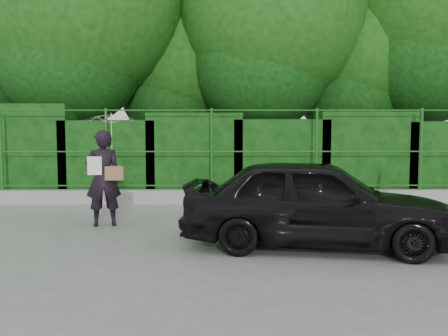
{
  "coord_description": "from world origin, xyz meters",
  "views": [
    {
      "loc": [
        0.57,
        -7.75,
        1.99
      ],
      "look_at": [
        0.64,
        1.3,
        1.1
      ],
      "focal_mm": 45.0,
      "sensor_mm": 36.0,
      "label": 1
    }
  ],
  "objects": [
    {
      "name": "ground",
      "position": [
        0.0,
        0.0,
        0.0
      ],
      "size": [
        80.0,
        80.0,
        0.0
      ],
      "primitive_type": "plane",
      "color": "gray"
    },
    {
      "name": "kerb",
      "position": [
        0.0,
        4.5,
        0.15
      ],
      "size": [
        14.0,
        0.25,
        0.3
      ],
      "primitive_type": "cube",
      "color": "#9E9E99",
      "rests_on": "ground"
    },
    {
      "name": "fence",
      "position": [
        0.22,
        4.5,
        1.2
      ],
      "size": [
        14.13,
        0.06,
        1.8
      ],
      "color": "#1A5A17",
      "rests_on": "kerb"
    },
    {
      "name": "hedge",
      "position": [
        -0.2,
        5.5,
        0.99
      ],
      "size": [
        14.2,
        1.2,
        2.2
      ],
      "color": "black",
      "rests_on": "ground"
    },
    {
      "name": "trees",
      "position": [
        1.14,
        7.74,
        4.62
      ],
      "size": [
        17.1,
        6.15,
        8.08
      ],
      "color": "black",
      "rests_on": "ground"
    },
    {
      "name": "woman",
      "position": [
        -1.39,
        2.09,
        1.3
      ],
      "size": [
        0.95,
        0.91,
        2.0
      ],
      "color": "black",
      "rests_on": "ground"
    },
    {
      "name": "car",
      "position": [
        2.01,
        0.42,
        0.67
      ],
      "size": [
        4.16,
        2.25,
        1.34
      ],
      "primitive_type": "imported",
      "rotation": [
        0.0,
        0.0,
        1.4
      ],
      "color": "black",
      "rests_on": "ground"
    }
  ]
}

